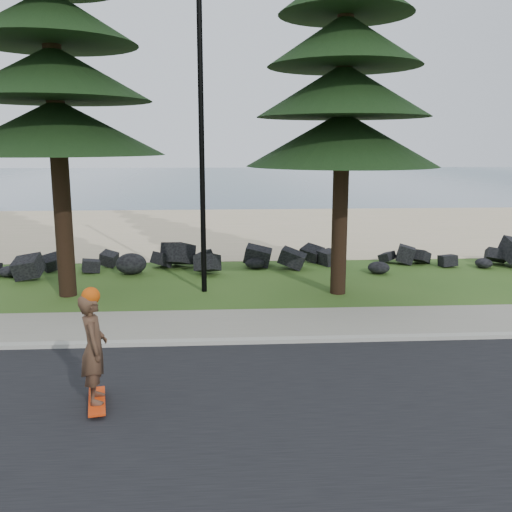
# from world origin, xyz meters

# --- Properties ---
(ground) EXTENTS (160.00, 160.00, 0.00)m
(ground) POSITION_xyz_m (0.00, 0.00, 0.00)
(ground) COLOR #2D5119
(ground) RESTS_ON ground
(road) EXTENTS (160.00, 7.00, 0.02)m
(road) POSITION_xyz_m (0.00, -4.50, 0.01)
(road) COLOR black
(road) RESTS_ON ground
(kerb) EXTENTS (160.00, 0.20, 0.10)m
(kerb) POSITION_xyz_m (0.00, -0.90, 0.05)
(kerb) COLOR #ADAA9C
(kerb) RESTS_ON ground
(sidewalk) EXTENTS (160.00, 2.00, 0.08)m
(sidewalk) POSITION_xyz_m (0.00, 0.20, 0.04)
(sidewalk) COLOR gray
(sidewalk) RESTS_ON ground
(beach_sand) EXTENTS (160.00, 15.00, 0.01)m
(beach_sand) POSITION_xyz_m (0.00, 14.50, 0.01)
(beach_sand) COLOR #CABB87
(beach_sand) RESTS_ON ground
(ocean) EXTENTS (160.00, 58.00, 0.01)m
(ocean) POSITION_xyz_m (0.00, 51.00, 0.00)
(ocean) COLOR #335261
(ocean) RESTS_ON ground
(seawall_boulders) EXTENTS (60.00, 2.40, 1.10)m
(seawall_boulders) POSITION_xyz_m (0.00, 5.60, 0.00)
(seawall_boulders) COLOR black
(seawall_boulders) RESTS_ON ground
(lamp_post) EXTENTS (0.25, 0.14, 8.14)m
(lamp_post) POSITION_xyz_m (0.00, 3.20, 4.13)
(lamp_post) COLOR black
(lamp_post) RESTS_ON ground
(skateboarder) EXTENTS (0.50, 1.01, 1.82)m
(skateboarder) POSITION_xyz_m (-1.42, -3.48, 0.92)
(skateboarder) COLOR red
(skateboarder) RESTS_ON ground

